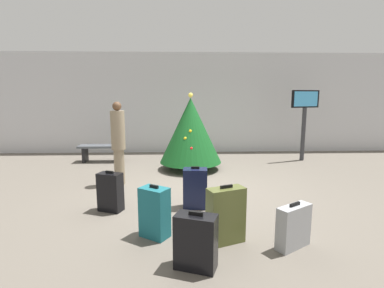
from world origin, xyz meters
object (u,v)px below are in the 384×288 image
at_px(flight_info_kiosk, 305,112).
at_px(holiday_tree, 191,130).
at_px(waiting_bench, 102,150).
at_px(suitcase_4, 196,242).
at_px(traveller_0, 118,141).
at_px(suitcase_3, 110,192).
at_px(suitcase_1, 195,188).
at_px(suitcase_0, 226,215).
at_px(suitcase_2, 155,212).
at_px(suitcase_5, 293,227).

bearing_deg(flight_info_kiosk, holiday_tree, -164.40).
height_order(waiting_bench, suitcase_4, suitcase_4).
bearing_deg(suitcase_4, traveller_0, 114.97).
bearing_deg(suitcase_3, suitcase_1, 3.64).
bearing_deg(suitcase_0, waiting_bench, 120.64).
relative_size(suitcase_1, suitcase_4, 1.09).
height_order(suitcase_3, suitcase_4, suitcase_3).
bearing_deg(suitcase_3, flight_info_kiosk, 37.58).
xyz_separation_m(suitcase_1, suitcase_3, (-1.41, -0.09, -0.02)).
bearing_deg(suitcase_3, waiting_bench, 106.77).
height_order(suitcase_0, suitcase_1, suitcase_0).
relative_size(waiting_bench, suitcase_3, 1.86).
xyz_separation_m(flight_info_kiosk, suitcase_0, (-2.99, -4.78, -1.06)).
xyz_separation_m(waiting_bench, traveller_0, (0.96, -2.21, 0.59)).
relative_size(holiday_tree, waiting_bench, 1.55).
relative_size(traveller_0, suitcase_2, 2.43).
height_order(suitcase_0, suitcase_2, suitcase_0).
relative_size(holiday_tree, traveller_0, 1.11).
height_order(suitcase_2, suitcase_5, suitcase_2).
bearing_deg(waiting_bench, suitcase_2, -67.45).
xyz_separation_m(suitcase_0, suitcase_3, (-1.74, 1.13, -0.05)).
bearing_deg(suitcase_0, suitcase_5, -11.11).
bearing_deg(suitcase_1, waiting_bench, 124.98).
bearing_deg(holiday_tree, waiting_bench, 158.94).
height_order(holiday_tree, waiting_bench, holiday_tree).
distance_m(suitcase_1, suitcase_3, 1.41).
height_order(suitcase_3, suitcase_5, suitcase_3).
bearing_deg(flight_info_kiosk, suitcase_5, -113.64).
bearing_deg(suitcase_5, suitcase_3, 153.33).
height_order(traveller_0, suitcase_5, traveller_0).
bearing_deg(holiday_tree, suitcase_0, -85.17).
relative_size(flight_info_kiosk, waiting_bench, 1.61).
relative_size(holiday_tree, suitcase_3, 2.87).
bearing_deg(suitcase_2, suitcase_4, -55.67).
relative_size(suitcase_2, suitcase_4, 1.10).
distance_m(traveller_0, suitcase_5, 3.95).
relative_size(traveller_0, suitcase_0, 2.28).
bearing_deg(suitcase_4, flight_info_kiosk, 57.44).
xyz_separation_m(traveller_0, suitcase_5, (2.73, -2.78, -0.67)).
xyz_separation_m(waiting_bench, suitcase_5, (3.69, -4.99, -0.07)).
distance_m(traveller_0, suitcase_0, 3.28).
xyz_separation_m(flight_info_kiosk, suitcase_4, (-3.41, -5.34, -1.12)).
relative_size(flight_info_kiosk, suitcase_3, 2.99).
distance_m(holiday_tree, waiting_bench, 2.80).
height_order(traveller_0, suitcase_2, traveller_0).
bearing_deg(suitcase_1, suitcase_5, -49.85).
relative_size(holiday_tree, suitcase_4, 2.97).
bearing_deg(suitcase_1, traveller_0, 138.27).
bearing_deg(holiday_tree, suitcase_2, -99.47).
distance_m(holiday_tree, suitcase_0, 3.92).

